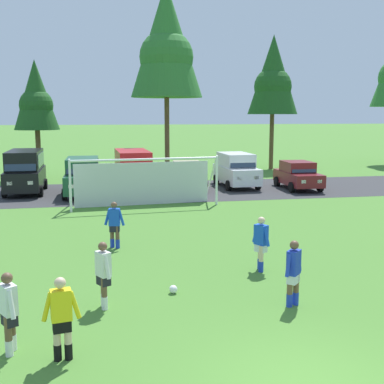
{
  "coord_description": "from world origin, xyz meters",
  "views": [
    {
      "loc": [
        -3.35,
        -7.12,
        4.64
      ],
      "look_at": [
        0.09,
        10.86,
        1.71
      ],
      "focal_mm": 45.71,
      "sensor_mm": 36.0,
      "label": 1
    }
  ],
  "objects_px": {
    "parked_car_slot_center_left": "(133,170)",
    "parked_car_slot_right": "(298,175)",
    "player_defender_far": "(9,313)",
    "parked_car_slot_far_left": "(25,170)",
    "player_striker_near": "(103,275)",
    "parked_car_slot_center": "(188,175)",
    "player_winger_right": "(261,244)",
    "referee": "(62,319)",
    "parked_car_slot_center_right": "(236,170)",
    "soccer_ball": "(173,289)",
    "player_trailing_back": "(115,225)",
    "parked_car_slot_left": "(83,176)",
    "player_winger_left": "(293,273)",
    "soccer_goal": "(144,181)"
  },
  "relations": [
    {
      "from": "referee",
      "to": "player_striker_near",
      "type": "xyz_separation_m",
      "value": [
        0.8,
        2.44,
        0.0
      ]
    },
    {
      "from": "parked_car_slot_center_left",
      "to": "parked_car_slot_right",
      "type": "xyz_separation_m",
      "value": [
        10.23,
        -0.37,
        -0.47
      ]
    },
    {
      "from": "player_winger_right",
      "to": "player_trailing_back",
      "type": "xyz_separation_m",
      "value": [
        -4.2,
        3.36,
        0.0
      ]
    },
    {
      "from": "player_winger_right",
      "to": "parked_car_slot_left",
      "type": "bearing_deg",
      "value": 110.44
    },
    {
      "from": "soccer_goal",
      "to": "parked_car_slot_right",
      "type": "height_order",
      "value": "soccer_goal"
    },
    {
      "from": "soccer_goal",
      "to": "parked_car_slot_left",
      "type": "xyz_separation_m",
      "value": [
        -3.14,
        3.82,
        -0.18
      ]
    },
    {
      "from": "player_striker_near",
      "to": "parked_car_slot_right",
      "type": "distance_m",
      "value": 20.94
    },
    {
      "from": "soccer_ball",
      "to": "parked_car_slot_center_left",
      "type": "distance_m",
      "value": 16.83
    },
    {
      "from": "soccer_goal",
      "to": "parked_car_slot_center",
      "type": "xyz_separation_m",
      "value": [
        3.2,
        4.95,
        -0.42
      ]
    },
    {
      "from": "player_winger_left",
      "to": "parked_car_slot_left",
      "type": "relative_size",
      "value": 0.35
    },
    {
      "from": "parked_car_slot_center_left",
      "to": "parked_car_slot_right",
      "type": "height_order",
      "value": "parked_car_slot_center_left"
    },
    {
      "from": "soccer_ball",
      "to": "soccer_goal",
      "type": "xyz_separation_m",
      "value": [
        0.4,
        12.61,
        1.18
      ]
    },
    {
      "from": "player_winger_right",
      "to": "parked_car_slot_left",
      "type": "relative_size",
      "value": 0.35
    },
    {
      "from": "soccer_ball",
      "to": "player_winger_right",
      "type": "distance_m",
      "value": 3.26
    },
    {
      "from": "player_striker_near",
      "to": "parked_car_slot_right",
      "type": "xyz_separation_m",
      "value": [
        12.17,
        17.04,
        0.05
      ]
    },
    {
      "from": "player_trailing_back",
      "to": "parked_car_slot_far_left",
      "type": "xyz_separation_m",
      "value": [
        -4.77,
        13.25,
        0.52
      ]
    },
    {
      "from": "player_striker_near",
      "to": "parked_car_slot_center_left",
      "type": "bearing_deg",
      "value": 83.63
    },
    {
      "from": "parked_car_slot_far_left",
      "to": "parked_car_slot_right",
      "type": "bearing_deg",
      "value": -5.5
    },
    {
      "from": "referee",
      "to": "parked_car_slot_center",
      "type": "distance_m",
      "value": 21.52
    },
    {
      "from": "parked_car_slot_far_left",
      "to": "parked_car_slot_center",
      "type": "xyz_separation_m",
      "value": [
        9.71,
        -0.45,
        -0.47
      ]
    },
    {
      "from": "player_defender_far",
      "to": "parked_car_slot_far_left",
      "type": "xyz_separation_m",
      "value": [
        -2.5,
        20.59,
        0.52
      ]
    },
    {
      "from": "player_striker_near",
      "to": "player_defender_far",
      "type": "xyz_separation_m",
      "value": [
        -1.83,
        -1.96,
        0.0
      ]
    },
    {
      "from": "player_striker_near",
      "to": "player_trailing_back",
      "type": "distance_m",
      "value": 5.4
    },
    {
      "from": "soccer_goal",
      "to": "parked_car_slot_far_left",
      "type": "height_order",
      "value": "soccer_goal"
    },
    {
      "from": "parked_car_slot_left",
      "to": "parked_car_slot_center_right",
      "type": "xyz_separation_m",
      "value": [
        9.59,
        1.6,
        0.0
      ]
    },
    {
      "from": "referee",
      "to": "player_winger_right",
      "type": "bearing_deg",
      "value": 39.3
    },
    {
      "from": "player_winger_right",
      "to": "parked_car_slot_right",
      "type": "bearing_deg",
      "value": 63.37
    },
    {
      "from": "player_striker_near",
      "to": "parked_car_slot_center",
      "type": "xyz_separation_m",
      "value": [
        5.38,
        18.18,
        0.05
      ]
    },
    {
      "from": "player_striker_near",
      "to": "parked_car_slot_center_right",
      "type": "height_order",
      "value": "parked_car_slot_center_right"
    },
    {
      "from": "player_striker_near",
      "to": "player_defender_far",
      "type": "relative_size",
      "value": 1.0
    },
    {
      "from": "parked_car_slot_center_left",
      "to": "parked_car_slot_center_right",
      "type": "distance_m",
      "value": 6.81
    },
    {
      "from": "referee",
      "to": "parked_car_slot_far_left",
      "type": "xyz_separation_m",
      "value": [
        -3.52,
        21.07,
        0.52
      ]
    },
    {
      "from": "parked_car_slot_far_left",
      "to": "parked_car_slot_center",
      "type": "distance_m",
      "value": 9.73
    },
    {
      "from": "soccer_ball",
      "to": "referee",
      "type": "relative_size",
      "value": 0.13
    },
    {
      "from": "parked_car_slot_left",
      "to": "parked_car_slot_center",
      "type": "height_order",
      "value": "parked_car_slot_left"
    },
    {
      "from": "parked_car_slot_left",
      "to": "parked_car_slot_center_left",
      "type": "xyz_separation_m",
      "value": [
        2.9,
        0.36,
        0.23
      ]
    },
    {
      "from": "referee",
      "to": "parked_car_slot_left",
      "type": "distance_m",
      "value": 19.49
    },
    {
      "from": "player_winger_right",
      "to": "parked_car_slot_center",
      "type": "xyz_separation_m",
      "value": [
        0.74,
        16.16,
        0.05
      ]
    },
    {
      "from": "referee",
      "to": "parked_car_slot_center_right",
      "type": "distance_m",
      "value": 23.1
    },
    {
      "from": "player_striker_near",
      "to": "player_winger_left",
      "type": "relative_size",
      "value": 1.0
    },
    {
      "from": "player_winger_left",
      "to": "parked_car_slot_left",
      "type": "height_order",
      "value": "parked_car_slot_left"
    },
    {
      "from": "parked_car_slot_left",
      "to": "parked_car_slot_right",
      "type": "bearing_deg",
      "value": -0.04
    },
    {
      "from": "parked_car_slot_center",
      "to": "parked_car_slot_right",
      "type": "bearing_deg",
      "value": -9.53
    },
    {
      "from": "player_winger_left",
      "to": "player_trailing_back",
      "type": "height_order",
      "value": "same"
    },
    {
      "from": "soccer_ball",
      "to": "parked_car_slot_left",
      "type": "distance_m",
      "value": 16.68
    },
    {
      "from": "player_winger_left",
      "to": "parked_car_slot_right",
      "type": "distance_m",
      "value": 19.35
    },
    {
      "from": "parked_car_slot_center_right",
      "to": "player_defender_far",
      "type": "bearing_deg",
      "value": -116.91
    },
    {
      "from": "parked_car_slot_center",
      "to": "parked_car_slot_left",
      "type": "bearing_deg",
      "value": -169.89
    },
    {
      "from": "player_striker_near",
      "to": "parked_car_slot_left",
      "type": "distance_m",
      "value": 17.08
    },
    {
      "from": "player_defender_far",
      "to": "referee",
      "type": "bearing_deg",
      "value": -24.95
    }
  ]
}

